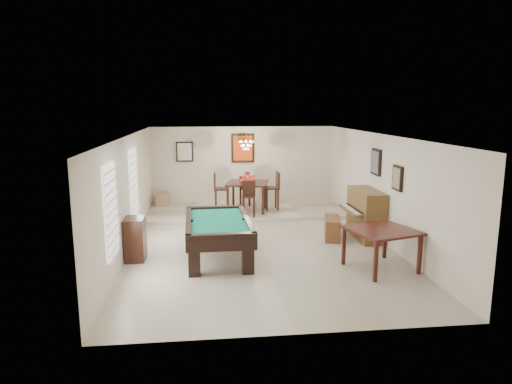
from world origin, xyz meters
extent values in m
cube|color=beige|center=(0.00, 0.00, -0.01)|extent=(6.00, 9.00, 0.02)
cube|color=silver|center=(0.00, 4.50, 1.30)|extent=(6.00, 0.04, 2.60)
cube|color=silver|center=(0.00, -4.50, 1.30)|extent=(6.00, 0.04, 2.60)
cube|color=silver|center=(-3.00, 0.00, 1.30)|extent=(0.04, 9.00, 2.60)
cube|color=silver|center=(3.00, 0.00, 1.30)|extent=(0.04, 9.00, 2.60)
cube|color=white|center=(0.00, 0.00, 2.60)|extent=(6.00, 9.00, 0.04)
cube|color=beige|center=(0.00, 3.25, 0.06)|extent=(6.00, 2.50, 0.12)
cube|color=white|center=(-2.97, -2.20, 1.40)|extent=(0.06, 1.00, 1.70)
cube|color=white|center=(-2.97, 0.60, 1.40)|extent=(0.06, 1.00, 1.70)
cube|color=brown|center=(1.87, 0.22, 0.26)|extent=(0.57, 1.01, 0.53)
cube|color=black|center=(-2.78, -0.86, 0.46)|extent=(0.41, 0.61, 0.92)
cube|color=tan|center=(-2.64, 4.07, 0.33)|extent=(0.39, 0.48, 0.42)
cube|color=#D84C14|center=(0.00, 4.46, 1.90)|extent=(0.75, 0.06, 0.95)
cube|color=white|center=(-1.90, 4.46, 1.80)|extent=(0.55, 0.06, 0.65)
cube|color=slate|center=(2.96, 0.30, 1.90)|extent=(0.06, 0.55, 0.65)
cube|color=gray|center=(2.96, -1.00, 1.70)|extent=(0.06, 0.45, 0.55)
camera|label=1|loc=(-1.26, -10.51, 3.26)|focal=32.00mm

